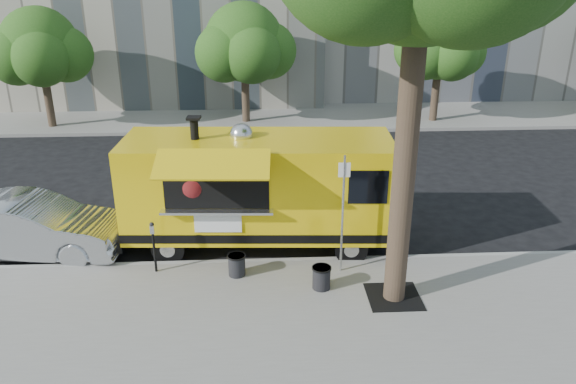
% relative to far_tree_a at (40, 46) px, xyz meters
% --- Properties ---
extents(ground, '(120.00, 120.00, 0.00)m').
position_rel_far_tree_a_xyz_m(ground, '(10.00, -12.30, -3.78)').
color(ground, black).
rests_on(ground, ground).
extents(sidewalk, '(60.00, 6.00, 0.15)m').
position_rel_far_tree_a_xyz_m(sidewalk, '(10.00, -16.30, -3.70)').
color(sidewalk, gray).
rests_on(sidewalk, ground).
extents(curb, '(60.00, 0.14, 0.16)m').
position_rel_far_tree_a_xyz_m(curb, '(10.00, -13.23, -3.70)').
color(curb, '#999993').
rests_on(curb, ground).
extents(far_sidewalk, '(60.00, 5.00, 0.15)m').
position_rel_far_tree_a_xyz_m(far_sidewalk, '(10.00, 1.20, -3.70)').
color(far_sidewalk, gray).
rests_on(far_sidewalk, ground).
extents(tree_well, '(1.20, 1.20, 0.02)m').
position_rel_far_tree_a_xyz_m(tree_well, '(12.60, -15.10, -3.62)').
color(tree_well, black).
rests_on(tree_well, sidewalk).
extents(far_tree_a, '(3.42, 3.42, 5.36)m').
position_rel_far_tree_a_xyz_m(far_tree_a, '(0.00, 0.00, 0.00)').
color(far_tree_a, '#33261C').
rests_on(far_tree_a, far_sidewalk).
extents(far_tree_b, '(3.60, 3.60, 5.50)m').
position_rel_far_tree_a_xyz_m(far_tree_b, '(9.00, 0.40, 0.06)').
color(far_tree_b, '#33261C').
rests_on(far_tree_b, far_sidewalk).
extents(far_tree_c, '(3.24, 3.24, 5.21)m').
position_rel_far_tree_a_xyz_m(far_tree_c, '(18.00, 0.10, -0.06)').
color(far_tree_c, '#33261C').
rests_on(far_tree_c, far_sidewalk).
extents(sign_post, '(0.28, 0.06, 3.00)m').
position_rel_far_tree_a_xyz_m(sign_post, '(11.55, -13.85, -1.93)').
color(sign_post, silver).
rests_on(sign_post, sidewalk).
extents(parking_meter, '(0.11, 0.11, 1.33)m').
position_rel_far_tree_a_xyz_m(parking_meter, '(7.00, -13.65, -2.79)').
color(parking_meter, black).
rests_on(parking_meter, sidewalk).
extents(food_truck, '(7.38, 3.55, 3.60)m').
position_rel_far_tree_a_xyz_m(food_truck, '(9.53, -12.13, -2.08)').
color(food_truck, yellow).
rests_on(food_truck, ground).
extents(sedan, '(5.01, 2.21, 1.60)m').
position_rel_far_tree_a_xyz_m(sedan, '(3.60, -12.30, -2.98)').
color(sedan, '#A3A6AA').
rests_on(sedan, ground).
extents(trash_bin_left, '(0.45, 0.45, 0.54)m').
position_rel_far_tree_a_xyz_m(trash_bin_left, '(9.00, -13.92, -3.34)').
color(trash_bin_left, black).
rests_on(trash_bin_left, sidewalk).
extents(trash_bin_right, '(0.46, 0.46, 0.55)m').
position_rel_far_tree_a_xyz_m(trash_bin_right, '(10.99, -14.62, -3.33)').
color(trash_bin_right, black).
rests_on(trash_bin_right, sidewalk).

